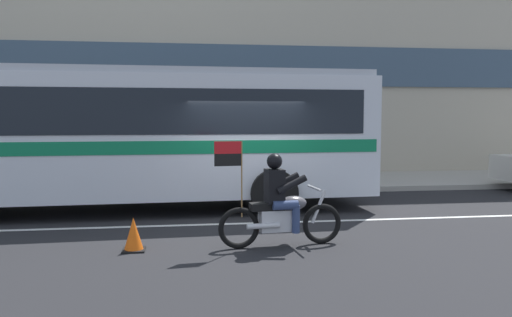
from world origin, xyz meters
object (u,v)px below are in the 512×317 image
at_px(motorcycle_with_rider, 280,207).
at_px(transit_bus, 140,129).
at_px(fire_hydrant, 254,174).
at_px(traffic_cone, 134,235).

bearing_deg(motorcycle_with_rider, transit_bus, 125.32).
xyz_separation_m(transit_bus, motorcycle_with_rider, (2.59, -3.66, -1.22)).
distance_m(transit_bus, motorcycle_with_rider, 4.65).
relative_size(transit_bus, fire_hydrant, 14.33).
distance_m(motorcycle_with_rider, fire_hydrant, 6.25).
bearing_deg(fire_hydrant, motorcycle_with_rider, -93.69).
bearing_deg(fire_hydrant, transit_bus, -139.25).
bearing_deg(transit_bus, traffic_cone, -86.99).
relative_size(transit_bus, traffic_cone, 19.54).
bearing_deg(fire_hydrant, traffic_cone, -114.33).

